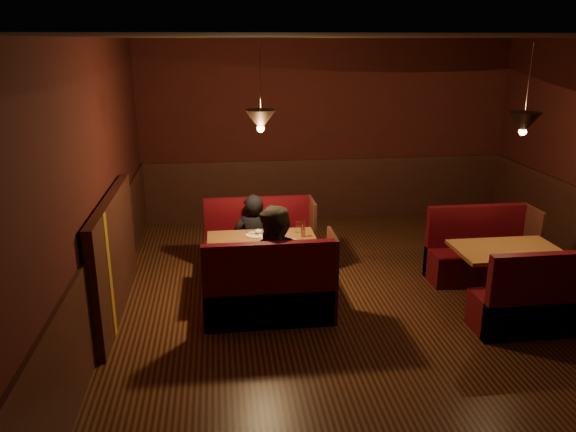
{
  "coord_description": "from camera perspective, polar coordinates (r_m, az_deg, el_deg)",
  "views": [
    {
      "loc": [
        -1.76,
        -5.44,
        2.88
      ],
      "look_at": [
        -1.0,
        0.64,
        0.95
      ],
      "focal_mm": 35.0,
      "sensor_mm": 36.0,
      "label": 1
    }
  ],
  "objects": [
    {
      "name": "diner_a",
      "position": [
        7.11,
        -3.55,
        -0.45
      ],
      "size": [
        0.53,
        0.37,
        1.39
      ],
      "primitive_type": "imported",
      "rotation": [
        0.0,
        0.0,
        3.07
      ],
      "color": "black",
      "rests_on": "ground"
    },
    {
      "name": "diner_b",
      "position": [
        5.92,
        -1.0,
        -3.2
      ],
      "size": [
        0.94,
        0.86,
        1.57
      ],
      "primitive_type": "imported",
      "rotation": [
        0.0,
        0.0,
        -0.44
      ],
      "color": "#2B2722",
      "rests_on": "ground"
    },
    {
      "name": "main_bench_far",
      "position": [
        7.28,
        -2.84,
        -3.28
      ],
      "size": [
        1.39,
        0.5,
        0.95
      ],
      "color": "#4B060E",
      "rests_on": "ground"
    },
    {
      "name": "second_bench_near",
      "position": [
        6.32,
        24.24,
        -8.32
      ],
      "size": [
        1.28,
        0.48,
        0.92
      ],
      "color": "#4B060E",
      "rests_on": "ground"
    },
    {
      "name": "main_bench_near",
      "position": [
        5.97,
        -1.76,
        -8.12
      ],
      "size": [
        1.39,
        0.5,
        0.95
      ],
      "color": "#4B060E",
      "rests_on": "ground"
    },
    {
      "name": "room",
      "position": [
        5.97,
        7.55,
        -0.51
      ],
      "size": [
        6.02,
        7.02,
        2.92
      ],
      "color": "black",
      "rests_on": "ground"
    },
    {
      "name": "main_table",
      "position": [
        6.53,
        -2.49,
        -3.69
      ],
      "size": [
        1.26,
        0.77,
        0.88
      ],
      "color": "brown",
      "rests_on": "ground"
    },
    {
      "name": "second_table",
      "position": [
        6.78,
        21.29,
        -4.44
      ],
      "size": [
        1.16,
        0.74,
        0.66
      ],
      "color": "brown",
      "rests_on": "ground"
    },
    {
      "name": "second_bench_far",
      "position": [
        7.43,
        18.84,
        -3.87
      ],
      "size": [
        1.28,
        0.48,
        0.92
      ],
      "color": "#4B060E",
      "rests_on": "ground"
    }
  ]
}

